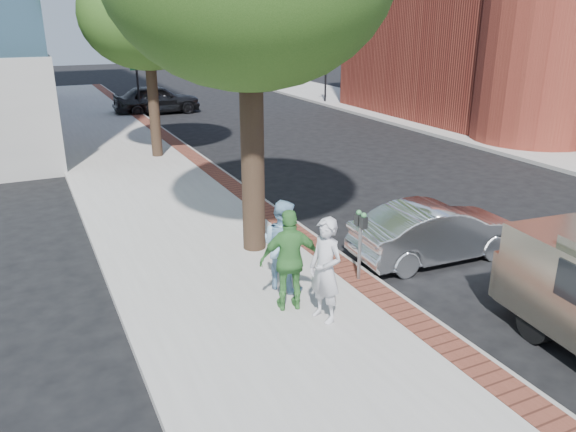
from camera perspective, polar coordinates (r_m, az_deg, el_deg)
ground at (r=11.89m, az=2.81°, el=-6.58°), size 120.00×120.00×0.00m
sidewalk at (r=18.47m, az=-13.26°, el=2.85°), size 5.00×60.00×0.15m
brick_strip at (r=19.00m, az=-6.80°, el=3.97°), size 0.60×60.00×0.01m
curb at (r=19.14m, az=-5.80°, el=3.87°), size 0.10×60.00×0.15m
sidewalk_far at (r=26.70m, az=22.63°, el=6.98°), size 5.00×60.00×0.15m
signal_near at (r=32.07m, az=-15.09°, el=13.65°), size 0.70×0.15×3.80m
signal_far at (r=36.09m, az=3.86°, el=14.86°), size 0.70×0.15×3.80m
tree_far at (r=21.85m, az=-14.19°, el=19.23°), size 4.80×4.80×7.14m
parking_meter at (r=11.28m, az=7.38°, el=-1.54°), size 0.12×0.32×1.47m
person_gray at (r=9.77m, az=3.82°, el=-5.51°), size 0.62×0.79×1.90m
person_officer at (r=10.91m, az=-0.54°, el=-2.93°), size 1.03×1.11×1.82m
person_green at (r=10.12m, az=0.25°, el=-4.52°), size 1.20×0.73×1.91m
sedan_silver at (r=13.13m, az=14.88°, el=-1.52°), size 4.04×1.58×1.31m
bg_car at (r=33.24m, az=-13.19°, el=11.49°), size 4.79×1.94×1.63m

